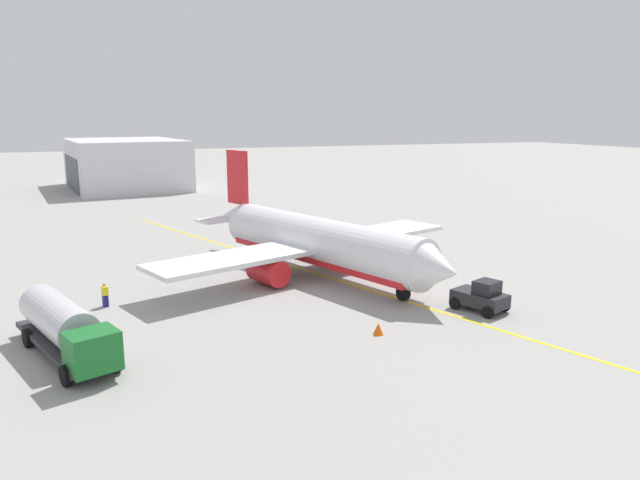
{
  "coord_description": "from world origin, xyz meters",
  "views": [
    {
      "loc": [
        44.6,
        -17.71,
        13.1
      ],
      "look_at": [
        0.0,
        0.0,
        3.0
      ],
      "focal_mm": 33.12,
      "sensor_mm": 36.0,
      "label": 1
    }
  ],
  "objects_px": {
    "fuel_tanker": "(65,327)",
    "safety_cone_nose": "(378,329)",
    "airplane": "(316,242)",
    "pushback_tug": "(481,297)",
    "refueling_worker": "(105,295)"
  },
  "relations": [
    {
      "from": "fuel_tanker",
      "to": "pushback_tug",
      "type": "xyz_separation_m",
      "value": [
        1.91,
        26.24,
        -0.72
      ]
    },
    {
      "from": "fuel_tanker",
      "to": "pushback_tug",
      "type": "relative_size",
      "value": 2.64
    },
    {
      "from": "airplane",
      "to": "fuel_tanker",
      "type": "xyz_separation_m",
      "value": [
        11.26,
        -19.28,
        -1.02
      ]
    },
    {
      "from": "fuel_tanker",
      "to": "refueling_worker",
      "type": "bearing_deg",
      "value": 164.82
    },
    {
      "from": "airplane",
      "to": "fuel_tanker",
      "type": "bearing_deg",
      "value": -59.7
    },
    {
      "from": "airplane",
      "to": "safety_cone_nose",
      "type": "distance_m",
      "value": 14.92
    },
    {
      "from": "pushback_tug",
      "to": "airplane",
      "type": "bearing_deg",
      "value": -152.13
    },
    {
      "from": "airplane",
      "to": "safety_cone_nose",
      "type": "height_order",
      "value": "airplane"
    },
    {
      "from": "fuel_tanker",
      "to": "airplane",
      "type": "bearing_deg",
      "value": 120.3
    },
    {
      "from": "fuel_tanker",
      "to": "pushback_tug",
      "type": "bearing_deg",
      "value": 85.84
    },
    {
      "from": "pushback_tug",
      "to": "safety_cone_nose",
      "type": "xyz_separation_m",
      "value": [
        1.46,
        -8.62,
        -0.64
      ]
    },
    {
      "from": "fuel_tanker",
      "to": "safety_cone_nose",
      "type": "height_order",
      "value": "fuel_tanker"
    },
    {
      "from": "fuel_tanker",
      "to": "safety_cone_nose",
      "type": "distance_m",
      "value": 18.0
    },
    {
      "from": "airplane",
      "to": "safety_cone_nose",
      "type": "bearing_deg",
      "value": -6.44
    },
    {
      "from": "pushback_tug",
      "to": "safety_cone_nose",
      "type": "relative_size",
      "value": 5.52
    }
  ]
}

